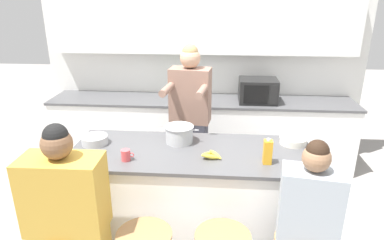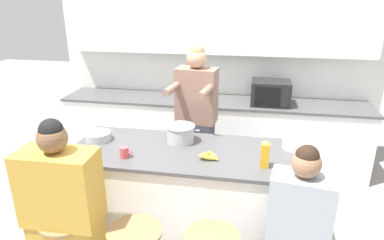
{
  "view_description": "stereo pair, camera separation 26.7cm",
  "coord_description": "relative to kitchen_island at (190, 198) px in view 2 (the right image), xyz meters",
  "views": [
    {
      "loc": [
        0.21,
        -2.61,
        2.2
      ],
      "look_at": [
        0.0,
        0.08,
        1.19
      ],
      "focal_mm": 32.0,
      "sensor_mm": 36.0,
      "label": 1
    },
    {
      "loc": [
        0.48,
        -2.58,
        2.2
      ],
      "look_at": [
        0.0,
        0.08,
        1.19
      ],
      "focal_mm": 32.0,
      "sensor_mm": 36.0,
      "label": 2
    }
  ],
  "objects": [
    {
      "name": "ground_plane",
      "position": [
        0.0,
        0.0,
        -0.47
      ],
      "size": [
        16.0,
        16.0,
        0.0
      ],
      "primitive_type": "plane",
      "color": "gray"
    },
    {
      "name": "wall_back",
      "position": [
        0.0,
        1.89,
        1.07
      ],
      "size": [
        4.21,
        0.22,
        2.7
      ],
      "color": "silver",
      "rests_on": "ground_plane"
    },
    {
      "name": "back_counter",
      "position": [
        0.0,
        1.6,
        -0.02
      ],
      "size": [
        3.91,
        0.62,
        0.9
      ],
      "color": "white",
      "rests_on": "ground_plane"
    },
    {
      "name": "kitchen_island",
      "position": [
        0.0,
        0.0,
        0.0
      ],
      "size": [
        2.05,
        0.8,
        0.94
      ],
      "color": "black",
      "rests_on": "ground_plane"
    },
    {
      "name": "person_cooking",
      "position": [
        -0.07,
        0.71,
        0.39
      ],
      "size": [
        0.47,
        0.58,
        1.73
      ],
      "rotation": [
        0.0,
        0.0,
        -0.13
      ],
      "color": "#383842",
      "rests_on": "ground_plane"
    },
    {
      "name": "person_wrapped_blanket",
      "position": [
        -0.82,
        -0.68,
        0.19
      ],
      "size": [
        0.55,
        0.29,
        1.42
      ],
      "rotation": [
        0.0,
        0.0,
        0.02
      ],
      "color": "gold",
      "rests_on": "ground_plane"
    },
    {
      "name": "cooking_pot",
      "position": [
        -0.12,
        0.18,
        0.54
      ],
      "size": [
        0.34,
        0.26,
        0.15
      ],
      "color": "#B7BABC",
      "rests_on": "kitchen_island"
    },
    {
      "name": "fruit_bowl",
      "position": [
        0.89,
        0.22,
        0.49
      ],
      "size": [
        0.23,
        0.23,
        0.06
      ],
      "color": "silver",
      "rests_on": "kitchen_island"
    },
    {
      "name": "mixing_bowl_steel",
      "position": [
        -0.86,
        0.08,
        0.5
      ],
      "size": [
        0.23,
        0.23,
        0.07
      ],
      "color": "#B7BABC",
      "rests_on": "kitchen_island"
    },
    {
      "name": "coffee_cup_near",
      "position": [
        -0.5,
        -0.21,
        0.51
      ],
      "size": [
        0.11,
        0.07,
        0.09
      ],
      "color": "#DB4C51",
      "rests_on": "kitchen_island"
    },
    {
      "name": "banana_bunch",
      "position": [
        0.17,
        -0.12,
        0.49
      ],
      "size": [
        0.19,
        0.13,
        0.06
      ],
      "color": "yellow",
      "rests_on": "kitchen_island"
    },
    {
      "name": "juice_carton",
      "position": [
        0.61,
        -0.17,
        0.56
      ],
      "size": [
        0.07,
        0.07,
        0.21
      ],
      "color": "gold",
      "rests_on": "kitchen_island"
    },
    {
      "name": "microwave",
      "position": [
        0.71,
        1.56,
        0.57
      ],
      "size": [
        0.47,
        0.36,
        0.29
      ],
      "color": "black",
      "rests_on": "back_counter"
    },
    {
      "name": "potted_plant",
      "position": [
        -0.27,
        1.6,
        0.58
      ],
      "size": [
        0.22,
        0.22,
        0.28
      ],
      "color": "beige",
      "rests_on": "back_counter"
    }
  ]
}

